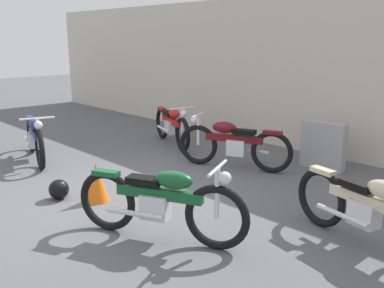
{
  "coord_description": "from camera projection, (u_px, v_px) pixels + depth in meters",
  "views": [
    {
      "loc": [
        5.0,
        -3.15,
        2.21
      ],
      "look_at": [
        0.11,
        1.47,
        0.55
      ],
      "focal_mm": 40.37,
      "sensor_mm": 36.0,
      "label": 1
    }
  ],
  "objects": [
    {
      "name": "motorcycle_blue",
      "position": [
        35.0,
        137.0,
        7.9
      ],
      "size": [
        1.97,
        0.82,
        0.91
      ],
      "rotation": [
        0.0,
        0.0,
        -0.3
      ],
      "color": "black",
      "rests_on": "ground_plane"
    },
    {
      "name": "motorcycle_red",
      "position": [
        172.0,
        125.0,
        9.07
      ],
      "size": [
        1.88,
        0.9,
        0.89
      ],
      "rotation": [
        0.0,
        0.0,
        -0.37
      ],
      "color": "black",
      "rests_on": "ground_plane"
    },
    {
      "name": "motorcycle_maroon",
      "position": [
        233.0,
        143.0,
        7.42
      ],
      "size": [
        1.91,
        0.97,
        0.91
      ],
      "rotation": [
        0.0,
        0.0,
        3.55
      ],
      "color": "black",
      "rests_on": "ground_plane"
    },
    {
      "name": "building_wall",
      "position": [
        292.0,
        73.0,
        8.69
      ],
      "size": [
        18.0,
        0.3,
        3.04
      ],
      "primitive_type": "cube",
      "color": "beige",
      "rests_on": "ground_plane"
    },
    {
      "name": "ground_plane",
      "position": [
        112.0,
        197.0,
        6.16
      ],
      "size": [
        40.0,
        40.0,
        0.0
      ],
      "primitive_type": "plane",
      "color": "#56565B"
    },
    {
      "name": "motorcycle_green",
      "position": [
        161.0,
        202.0,
        4.76
      ],
      "size": [
        1.9,
        1.04,
        0.93
      ],
      "rotation": [
        0.0,
        0.0,
        0.44
      ],
      "color": "black",
      "rests_on": "ground_plane"
    },
    {
      "name": "helmet",
      "position": [
        59.0,
        189.0,
        6.05
      ],
      "size": [
        0.28,
        0.28,
        0.28
      ],
      "primitive_type": "sphere",
      "color": "black",
      "rests_on": "ground_plane"
    },
    {
      "name": "motorcycle_cream",
      "position": [
        370.0,
        210.0,
        4.56
      ],
      "size": [
        2.0,
        0.69,
        0.91
      ],
      "rotation": [
        0.0,
        0.0,
        -0.22
      ],
      "color": "black",
      "rests_on": "ground_plane"
    },
    {
      "name": "traffic_cone",
      "position": [
        97.0,
        182.0,
        5.94
      ],
      "size": [
        0.32,
        0.32,
        0.55
      ],
      "primitive_type": "cone",
      "color": "orange",
      "rests_on": "ground_plane"
    },
    {
      "name": "stone_marker",
      "position": [
        323.0,
        146.0,
        7.41
      ],
      "size": [
        0.78,
        0.25,
        0.81
      ],
      "primitive_type": "cube",
      "rotation": [
        0.0,
        0.0,
        0.06
      ],
      "color": "#9E9EA3",
      "rests_on": "ground_plane"
    }
  ]
}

